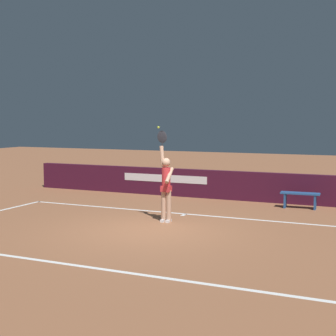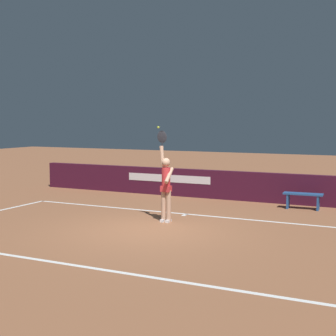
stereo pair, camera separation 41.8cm
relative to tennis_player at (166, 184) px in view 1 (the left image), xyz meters
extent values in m
plane|color=#945B3B|center=(0.07, -1.10, -1.06)|extent=(60.00, 60.00, 0.00)
cube|color=white|center=(0.07, 1.29, -1.06)|extent=(11.01, 0.12, 0.00)
cube|color=white|center=(0.07, -4.51, -1.06)|extent=(11.01, 0.12, 0.00)
cube|color=white|center=(0.07, 1.14, -1.06)|extent=(0.12, 0.30, 0.00)
cube|color=#3E1126|center=(0.07, 4.45, -0.55)|extent=(15.29, 0.25, 1.02)
cube|color=white|center=(-2.03, 4.32, -0.41)|extent=(3.36, 0.01, 0.28)
cylinder|color=tan|center=(0.08, 0.01, -0.62)|extent=(0.13, 0.13, 0.89)
cylinder|color=tan|center=(-0.07, 0.00, -0.62)|extent=(0.13, 0.13, 0.89)
cube|color=white|center=(0.08, -0.01, -1.02)|extent=(0.11, 0.24, 0.07)
cube|color=white|center=(-0.07, -0.02, -1.02)|extent=(0.11, 0.24, 0.07)
cylinder|color=red|center=(0.00, 0.00, 0.14)|extent=(0.24, 0.24, 0.63)
cube|color=red|center=(0.00, 0.00, -0.13)|extent=(0.28, 0.23, 0.16)
sphere|color=tan|center=(0.00, 0.00, 0.60)|extent=(0.24, 0.24, 0.24)
cylinder|color=tan|center=(-0.11, 0.00, 0.75)|extent=(0.15, 0.11, 0.60)
cylinder|color=tan|center=(0.12, -0.05, 0.25)|extent=(0.13, 0.48, 0.42)
ellipsoid|color=black|center=(-0.11, 0.00, 1.30)|extent=(0.33, 0.05, 0.38)
cylinder|color=black|center=(-0.11, 0.00, 1.11)|extent=(0.03, 0.03, 0.18)
sphere|color=#CAE63A|center=(-0.19, -0.08, 1.56)|extent=(0.07, 0.07, 0.07)
cube|color=#244F8D|center=(3.05, 3.63, -0.57)|extent=(1.24, 0.42, 0.05)
cube|color=#244F8D|center=(2.58, 3.61, -0.81)|extent=(0.08, 0.32, 0.49)
cube|color=#244F8D|center=(3.51, 3.66, -0.81)|extent=(0.08, 0.32, 0.49)
camera|label=1|loc=(5.62, -12.38, 1.76)|focal=53.21mm
camera|label=2|loc=(6.00, -12.21, 1.76)|focal=53.21mm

